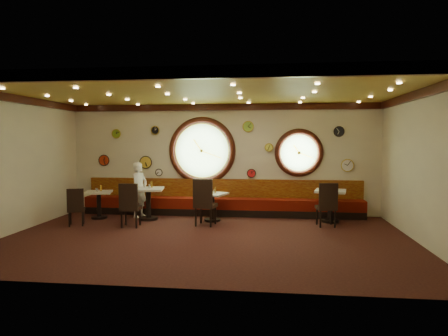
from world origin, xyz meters
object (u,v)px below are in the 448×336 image
condiment_b_pepper (150,186)px  condiment_a_bottle (101,188)px  waiter (139,190)px  condiment_d_salt (324,188)px  condiment_d_pepper (332,189)px  table_a (99,201)px  condiment_c_bottle (215,190)px  condiment_a_pepper (97,190)px  table_c (212,203)px  chair_b (130,202)px  chair_d (327,202)px  chair_c (204,199)px  condiment_c_pepper (214,192)px  table_d (330,202)px  chair_a (76,205)px  condiment_a_salt (96,190)px  condiment_b_salt (144,186)px  condiment_d_bottle (334,186)px  condiment_c_salt (208,191)px  condiment_b_bottle (152,184)px  table_b (148,200)px

condiment_b_pepper → condiment_a_bottle: condiment_b_pepper is taller
condiment_b_pepper → waiter: 0.63m
condiment_d_salt → condiment_d_pepper: 0.25m
table_a → condiment_c_bottle: (3.23, 0.07, 0.35)m
condiment_d_salt → condiment_a_pepper: bearing=-175.9°
table_c → waiter: 2.17m
chair_b → chair_d: 4.89m
chair_c → condiment_d_salt: size_ratio=8.34×
chair_d → condiment_c_pepper: bearing=166.2°
table_d → condiment_b_pepper: (-4.80, -0.37, 0.39)m
chair_a → condiment_a_salt: size_ratio=6.66×
condiment_b_salt → condiment_d_salt: 4.87m
chair_b → condiment_d_bottle: bearing=10.6°
condiment_b_pepper → condiment_c_pepper: 1.74m
condiment_c_salt → chair_b: bearing=-149.0°
condiment_d_bottle → condiment_a_salt: bearing=-176.8°
table_a → waiter: 1.14m
condiment_b_bottle → condiment_d_bottle: 4.91m
chair_b → condiment_d_bottle: chair_b is taller
table_d → condiment_d_salt: (-0.15, 0.10, 0.36)m
table_a → condiment_c_pepper: (3.21, -0.05, 0.33)m
chair_d → condiment_b_bottle: size_ratio=4.03×
table_a → condiment_b_bottle: condiment_b_bottle is taller
chair_d → table_a: bearing=169.1°
chair_d → chair_b: bearing=-179.8°
table_a → condiment_d_pepper: 6.33m
condiment_a_pepper → condiment_d_pepper: 6.32m
condiment_c_bottle → condiment_d_bottle: (3.15, 0.31, 0.10)m
chair_a → condiment_c_pepper: chair_a is taller
table_d → condiment_b_bottle: 4.82m
table_b → condiment_b_pepper: (0.06, -0.08, 0.38)m
condiment_b_bottle → condiment_c_bottle: bearing=-2.0°
table_b → chair_a: chair_a is taller
chair_c → condiment_d_bottle: 3.48m
table_a → waiter: (1.04, 0.35, 0.30)m
condiment_c_salt → condiment_a_pepper: bearing=-177.8°
chair_b → chair_d: size_ratio=1.00×
table_c → condiment_a_pepper: bearing=-178.4°
condiment_c_salt → condiment_a_salt: bearing=-179.3°
condiment_d_salt → condiment_c_pepper: size_ratio=0.86×
condiment_d_salt → condiment_b_bottle: condiment_b_bottle is taller
condiment_d_pepper → condiment_d_bottle: bearing=68.3°
table_a → condiment_d_pepper: (6.31, 0.21, 0.42)m
waiter → chair_b: bearing=-149.7°
condiment_a_pepper → condiment_d_pepper: (6.32, 0.28, 0.09)m
chair_a → condiment_d_pepper: chair_a is taller
chair_a → condiment_a_salt: 1.05m
condiment_c_salt → condiment_b_pepper: bearing=-174.6°
condiment_a_pepper → table_d: bearing=3.1°
condiment_a_salt → condiment_d_bottle: 6.47m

